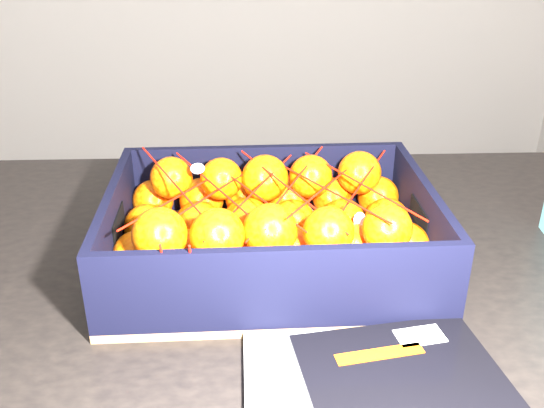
{
  "coord_description": "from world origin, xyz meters",
  "views": [
    {
      "loc": [
        0.21,
        -1.08,
        1.21
      ],
      "look_at": [
        0.26,
        -0.37,
        0.86
      ],
      "focal_mm": 40.09,
      "sensor_mm": 36.0,
      "label": 1
    }
  ],
  "objects": [
    {
      "name": "table",
      "position": [
        0.33,
        -0.33,
        0.65
      ],
      "size": [
        1.22,
        0.82,
        0.75
      ],
      "color": "black",
      "rests_on": "ground"
    },
    {
      "name": "mesh_net",
      "position": [
        0.25,
        -0.35,
        0.87
      ],
      "size": [
        0.37,
        0.29,
        0.09
      ],
      "color": "red",
      "rests_on": "clementine_heap"
    },
    {
      "name": "produce_crate",
      "position": [
        0.26,
        -0.34,
        0.79
      ],
      "size": [
        0.44,
        0.33,
        0.12
      ],
      "color": "brown",
      "rests_on": "table"
    },
    {
      "name": "clementine_heap",
      "position": [
        0.26,
        -0.34,
        0.81
      ],
      "size": [
        0.43,
        0.31,
        0.12
      ],
      "color": "#FC5C05",
      "rests_on": "produce_crate"
    }
  ]
}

